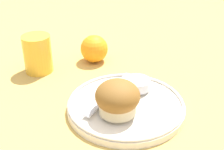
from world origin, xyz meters
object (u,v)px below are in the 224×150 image
Objects in this scene: butter_knife at (110,93)px; juice_glass at (38,54)px; orange_fruit at (94,49)px; muffin at (118,98)px.

juice_glass is at bearing 80.51° from butter_knife.
juice_glass is (-0.14, 0.05, 0.01)m from orange_fruit.
orange_fruit is at bearing 62.23° from muffin.
muffin is 0.91× the size of juice_glass.
orange_fruit is at bearing -18.61° from juice_glass.
butter_knife is at bearing -118.01° from orange_fruit.
butter_knife is (0.03, 0.06, -0.03)m from muffin.
muffin is 0.28m from juice_glass.
juice_glass reaches higher than muffin.
juice_glass is (-0.02, 0.28, -0.00)m from muffin.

